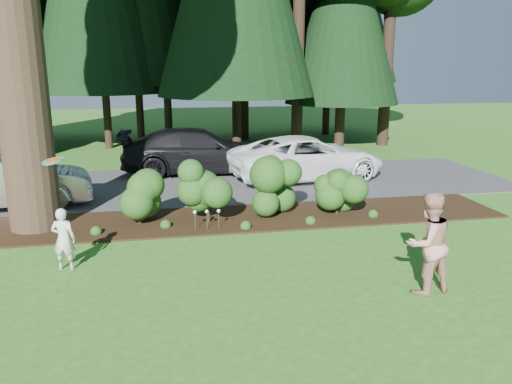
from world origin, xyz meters
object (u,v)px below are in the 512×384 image
(car_silver_wagon, at_px, (5,182))
(child, at_px, (64,239))
(car_white_suv, at_px, (307,158))
(frisbee, at_px, (53,161))
(car_dark_suv, at_px, (198,151))
(adult, at_px, (428,243))

(car_silver_wagon, relative_size, child, 3.61)
(car_white_suv, distance_m, frisbee, 10.07)
(car_dark_suv, xyz_separation_m, child, (-3.40, -8.91, -0.23))
(car_white_suv, relative_size, child, 4.31)
(car_silver_wagon, relative_size, frisbee, 10.57)
(adult, bearing_deg, car_silver_wagon, -50.21)
(frisbee, bearing_deg, car_white_suv, 42.62)
(car_silver_wagon, height_order, adult, adult)
(child, bearing_deg, frisbee, -59.71)
(car_white_suv, height_order, child, car_white_suv)
(car_white_suv, xyz_separation_m, frisbee, (-7.34, -6.75, 1.41))
(frisbee, bearing_deg, adult, -21.19)
(car_dark_suv, relative_size, adult, 3.08)
(car_silver_wagon, distance_m, child, 5.56)
(car_white_suv, distance_m, adult, 9.43)
(car_white_suv, bearing_deg, frisbee, 123.71)
(car_dark_suv, bearing_deg, adult, -162.66)
(car_silver_wagon, height_order, car_white_suv, car_white_suv)
(child, bearing_deg, car_silver_wagon, -53.34)
(car_dark_suv, height_order, frisbee, frisbee)
(car_white_suv, distance_m, child, 10.11)
(car_dark_suv, height_order, child, car_dark_suv)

